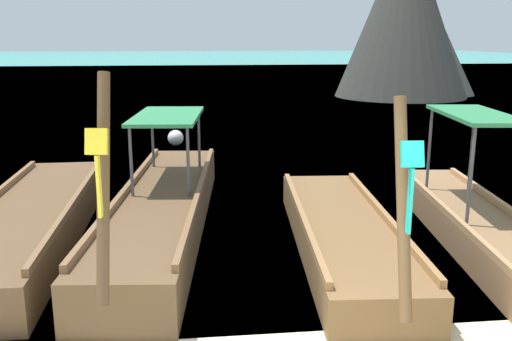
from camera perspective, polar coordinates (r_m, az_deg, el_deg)
sea_water at (r=65.46m, az=-5.76°, el=10.72°), size 120.00×120.00×0.00m
longtail_boat_pink_ribbon at (r=9.33m, az=-21.87°, el=-4.97°), size 1.46×6.50×2.87m
longtail_boat_yellow_ribbon at (r=9.25m, az=-9.43°, el=-3.89°), size 1.92×7.40×2.80m
longtail_boat_turquoise_ribbon at (r=8.41m, az=8.86°, el=-6.42°), size 1.66×5.75×2.57m
longtail_boat_violet_ribbon at (r=8.91m, az=22.44°, el=-5.83°), size 1.79×7.05×2.32m
karst_rock at (r=31.05m, az=15.24°, el=15.03°), size 7.80×6.85×8.84m
mooring_buoy_near at (r=16.49m, az=-8.20°, el=3.31°), size 0.46×0.46×0.46m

